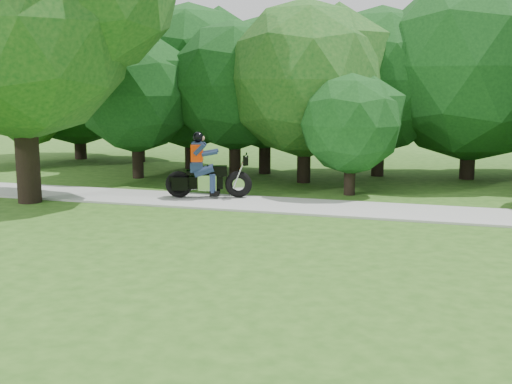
# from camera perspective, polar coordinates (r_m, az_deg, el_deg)

# --- Properties ---
(ground) EXTENTS (100.00, 100.00, 0.00)m
(ground) POSITION_cam_1_polar(r_m,az_deg,el_deg) (10.00, 9.34, -10.75)
(ground) COLOR #2A5418
(ground) RESTS_ON ground
(walkway) EXTENTS (60.00, 2.20, 0.06)m
(walkway) POSITION_cam_1_polar(r_m,az_deg,el_deg) (17.69, 12.64, -1.73)
(walkway) COLOR #A7A7A2
(walkway) RESTS_ON ground
(tree_line) EXTENTS (40.40, 10.89, 7.48)m
(tree_line) POSITION_cam_1_polar(r_m,az_deg,el_deg) (24.00, 16.41, 9.75)
(tree_line) COLOR black
(tree_line) RESTS_ON ground
(big_tree_west) EXTENTS (8.64, 6.56, 9.96)m
(big_tree_west) POSITION_cam_1_polar(r_m,az_deg,el_deg) (20.04, -19.88, 15.73)
(big_tree_west) COLOR black
(big_tree_west) RESTS_ON ground
(touring_motorcycle) EXTENTS (2.54, 1.31, 1.98)m
(touring_motorcycle) POSITION_cam_1_polar(r_m,az_deg,el_deg) (19.15, -4.72, 1.62)
(touring_motorcycle) COLOR black
(touring_motorcycle) RESTS_ON walkway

